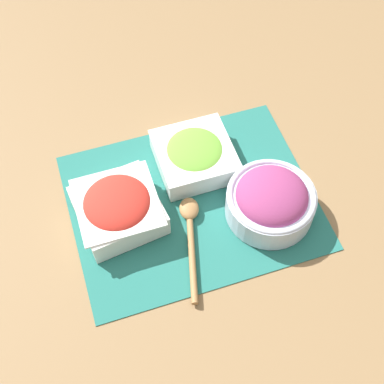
{
  "coord_description": "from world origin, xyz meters",
  "views": [
    {
      "loc": [
        -0.17,
        -0.52,
        0.87
      ],
      "look_at": [
        0.0,
        0.0,
        0.03
      ],
      "focal_mm": 50.0,
      "sensor_mm": 36.0,
      "label": 1
    }
  ],
  "objects": [
    {
      "name": "onion_bowl",
      "position": [
        0.13,
        -0.07,
        0.04
      ],
      "size": [
        0.16,
        0.16,
        0.08
      ],
      "color": "silver",
      "rests_on": "placemat"
    },
    {
      "name": "placemat",
      "position": [
        0.0,
        0.0,
        0.0
      ],
      "size": [
        0.46,
        0.37,
        0.0
      ],
      "color": "#236B60",
      "rests_on": "ground_plane"
    },
    {
      "name": "ground_plane",
      "position": [
        0.0,
        0.0,
        0.0
      ],
      "size": [
        3.0,
        3.0,
        0.0
      ],
      "primitive_type": "plane",
      "color": "olive"
    },
    {
      "name": "lettuce_bowl",
      "position": [
        0.03,
        0.08,
        0.03
      ],
      "size": [
        0.15,
        0.15,
        0.06
      ],
      "color": "white",
      "rests_on": "placemat"
    },
    {
      "name": "wooden_spoon",
      "position": [
        -0.02,
        -0.06,
        0.01
      ],
      "size": [
        0.08,
        0.21,
        0.02
      ],
      "color": "#9E7042",
      "rests_on": "placemat"
    },
    {
      "name": "tomato_bowl",
      "position": [
        -0.14,
        0.01,
        0.04
      ],
      "size": [
        0.16,
        0.16,
        0.07
      ],
      "color": "white",
      "rests_on": "placemat"
    }
  ]
}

